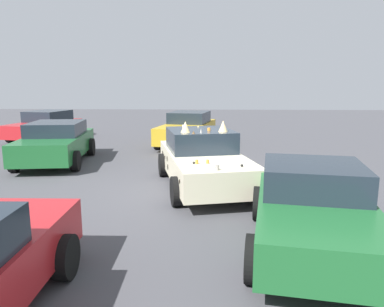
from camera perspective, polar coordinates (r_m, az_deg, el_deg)
name	(u,v)px	position (r m, az deg, el deg)	size (l,w,h in m)	color
ground_plane	(203,187)	(9.69, 1.78, -5.25)	(60.00, 60.00, 0.00)	#47474C
art_car_decorated	(203,159)	(9.60, 1.68, -0.90)	(4.72, 2.78, 1.76)	beige
parked_sedan_behind_right	(188,129)	(16.29, -0.68, 3.88)	(4.81, 2.63, 1.45)	gold
parked_sedan_row_back_center	(45,125)	(19.27, -21.93, 4.11)	(4.36, 2.57, 1.39)	red
parked_sedan_behind_left	(313,208)	(6.32, 18.38, -8.09)	(4.14, 2.49, 1.38)	#1E602D
parked_sedan_near_left	(56,142)	(13.38, -20.45, 1.68)	(4.39, 2.48, 1.40)	#1E602D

